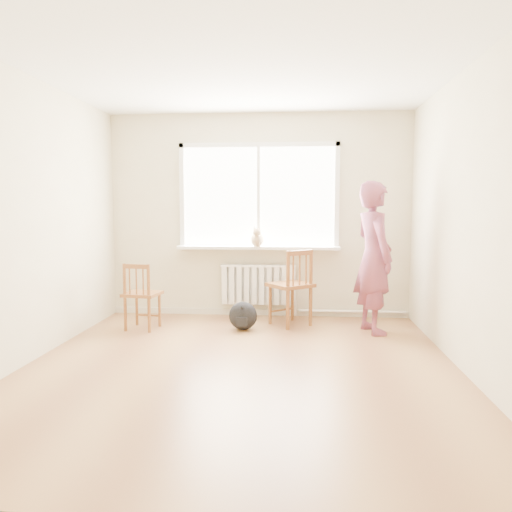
% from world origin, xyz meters
% --- Properties ---
extents(floor, '(4.50, 4.50, 0.00)m').
position_xyz_m(floor, '(0.00, 0.00, 0.00)').
color(floor, '#A07041').
rests_on(floor, ground).
extents(ceiling, '(4.50, 4.50, 0.00)m').
position_xyz_m(ceiling, '(0.00, 0.00, 2.70)').
color(ceiling, white).
rests_on(ceiling, back_wall).
extents(back_wall, '(4.00, 0.01, 2.70)m').
position_xyz_m(back_wall, '(0.00, 2.25, 1.35)').
color(back_wall, beige).
rests_on(back_wall, ground).
extents(window, '(2.12, 0.05, 1.42)m').
position_xyz_m(window, '(0.00, 2.22, 1.66)').
color(window, white).
rests_on(window, back_wall).
extents(windowsill, '(2.15, 0.22, 0.04)m').
position_xyz_m(windowsill, '(0.00, 2.14, 0.93)').
color(windowsill, white).
rests_on(windowsill, back_wall).
extents(radiator, '(1.00, 0.12, 0.55)m').
position_xyz_m(radiator, '(0.00, 2.16, 0.44)').
color(radiator, white).
rests_on(radiator, back_wall).
extents(heating_pipe, '(1.40, 0.04, 0.04)m').
position_xyz_m(heating_pipe, '(1.25, 2.19, 0.08)').
color(heating_pipe, silver).
rests_on(heating_pipe, back_wall).
extents(baseboard, '(4.00, 0.03, 0.08)m').
position_xyz_m(baseboard, '(0.00, 2.23, 0.04)').
color(baseboard, beige).
rests_on(baseboard, ground).
extents(chair_left, '(0.44, 0.43, 0.81)m').
position_xyz_m(chair_left, '(-1.34, 1.31, 0.41)').
color(chair_left, brown).
rests_on(chair_left, floor).
extents(chair_right, '(0.65, 0.64, 0.95)m').
position_xyz_m(chair_right, '(0.47, 1.67, 0.48)').
color(chair_right, brown).
rests_on(chair_right, floor).
extents(person, '(0.60, 0.74, 1.76)m').
position_xyz_m(person, '(1.40, 1.43, 0.88)').
color(person, '#C04064').
rests_on(person, floor).
extents(cat, '(0.19, 0.41, 0.27)m').
position_xyz_m(cat, '(-0.00, 2.05, 1.06)').
color(cat, beige).
rests_on(cat, windowsill).
extents(backpack, '(0.34, 0.26, 0.34)m').
position_xyz_m(backpack, '(-0.12, 1.41, 0.17)').
color(backpack, black).
rests_on(backpack, floor).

